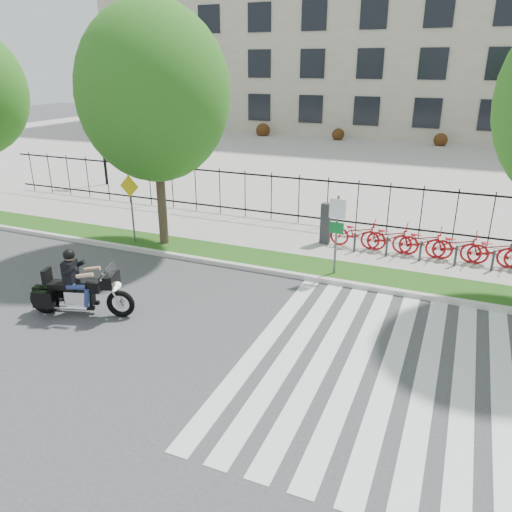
% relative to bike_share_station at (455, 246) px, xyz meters
% --- Properties ---
extents(ground, '(120.00, 120.00, 0.00)m').
position_rel_bike_share_station_xyz_m(ground, '(-6.14, -7.20, -0.68)').
color(ground, '#3B3B3D').
rests_on(ground, ground).
extents(curb, '(60.00, 0.20, 0.15)m').
position_rel_bike_share_station_xyz_m(curb, '(-6.14, -3.10, -0.60)').
color(curb, beige).
rests_on(curb, ground).
extents(grass_verge, '(60.00, 1.50, 0.15)m').
position_rel_bike_share_station_xyz_m(grass_verge, '(-6.14, -2.25, -0.60)').
color(grass_verge, '#214812').
rests_on(grass_verge, ground).
extents(sidewalk, '(60.00, 3.50, 0.15)m').
position_rel_bike_share_station_xyz_m(sidewalk, '(-6.14, 0.25, -0.60)').
color(sidewalk, gray).
rests_on(sidewalk, ground).
extents(plaza, '(80.00, 34.00, 0.10)m').
position_rel_bike_share_station_xyz_m(plaza, '(-6.14, 17.80, -0.63)').
color(plaza, gray).
rests_on(plaza, ground).
extents(crosswalk_stripes, '(5.70, 8.00, 0.01)m').
position_rel_bike_share_station_xyz_m(crosswalk_stripes, '(-1.31, -7.20, -0.67)').
color(crosswalk_stripes, silver).
rests_on(crosswalk_stripes, ground).
extents(iron_fence, '(30.00, 0.06, 2.00)m').
position_rel_bike_share_station_xyz_m(iron_fence, '(-6.14, 2.00, 0.47)').
color(iron_fence, black).
rests_on(iron_fence, sidewalk).
extents(office_building, '(60.00, 21.90, 20.15)m').
position_rel_bike_share_station_xyz_m(office_building, '(-6.14, 37.72, 9.29)').
color(office_building, '#A09881').
rests_on(office_building, ground).
extents(lamp_post_left, '(1.06, 0.70, 4.25)m').
position_rel_bike_share_station_xyz_m(lamp_post_left, '(-18.14, 4.80, 2.53)').
color(lamp_post_left, black).
rests_on(lamp_post_left, ground).
extents(street_tree_1, '(5.09, 5.09, 8.17)m').
position_rel_bike_share_station_xyz_m(street_tree_1, '(-9.90, -2.25, 4.71)').
color(street_tree_1, '#3B2D20').
rests_on(street_tree_1, grass_verge).
extents(bike_share_station, '(8.97, 0.89, 1.50)m').
position_rel_bike_share_station_xyz_m(bike_share_station, '(0.00, 0.00, 0.00)').
color(bike_share_station, '#2D2D33').
rests_on(bike_share_station, sidewalk).
extents(sign_pole_regulatory, '(0.50, 0.09, 2.50)m').
position_rel_bike_share_station_xyz_m(sign_pole_regulatory, '(-3.41, -2.62, 1.06)').
color(sign_pole_regulatory, '#59595B').
rests_on(sign_pole_regulatory, grass_verge).
extents(sign_pole_warning, '(0.78, 0.09, 2.49)m').
position_rel_bike_share_station_xyz_m(sign_pole_warning, '(-10.95, -2.62, 1.06)').
color(sign_pole_warning, '#59595B').
rests_on(sign_pole_warning, grass_verge).
extents(motorcycle_rider, '(2.83, 1.31, 2.25)m').
position_rel_bike_share_station_xyz_m(motorcycle_rider, '(-8.99, -7.68, 0.07)').
color(motorcycle_rider, black).
rests_on(motorcycle_rider, ground).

